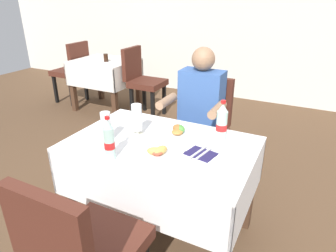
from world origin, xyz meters
name	(u,v)px	position (x,y,z in m)	size (l,w,h in m)	color
ground_plane	(162,252)	(0.00, 0.00, 0.00)	(11.00, 11.00, 0.00)	brown
back_wall	(274,13)	(0.00, 3.64, 1.37)	(11.00, 0.12, 2.75)	silver
main_dining_table	(161,165)	(-0.09, 0.19, 0.58)	(1.21, 0.80, 0.75)	white
chair_far_diner_seat	(203,126)	(-0.09, 0.98, 0.55)	(0.44, 0.50, 0.97)	#4C2319
chair_near_camera_side	(82,249)	(-0.09, -0.60, 0.55)	(0.44, 0.50, 0.97)	#4C2319
seated_diner_far	(198,114)	(-0.10, 0.87, 0.71)	(0.50, 0.46, 1.26)	#282D42
plate_near_camera	(158,153)	(-0.03, 0.02, 0.77)	(0.25, 0.25, 0.07)	white
plate_far_diner	(177,131)	(-0.06, 0.35, 0.77)	(0.24, 0.24, 0.07)	white
beer_glass_left	(137,119)	(-0.30, 0.23, 0.87)	(0.07, 0.07, 0.22)	white
beer_glass_middle	(106,127)	(-0.43, 0.05, 0.85)	(0.07, 0.07, 0.20)	white
cola_bottle_primary	(222,123)	(0.24, 0.41, 0.87)	(0.07, 0.07, 0.28)	silver
cola_bottle_secondary	(109,140)	(-0.27, -0.13, 0.87)	(0.06, 0.06, 0.27)	silver
napkin_cutlery_set	(201,154)	(0.19, 0.16, 0.75)	(0.19, 0.20, 0.01)	#231E4C
background_dining_table	(105,73)	(-2.10, 2.16, 0.55)	(0.87, 0.75, 0.75)	white
background_chair_left	(73,69)	(-2.74, 2.16, 0.55)	(0.50, 0.44, 0.97)	#4C2319
background_chair_right	(142,78)	(-1.45, 2.16, 0.55)	(0.50, 0.44, 0.97)	#4C2319
background_table_tumbler	(106,58)	(-2.01, 2.10, 0.80)	(0.06, 0.06, 0.11)	black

